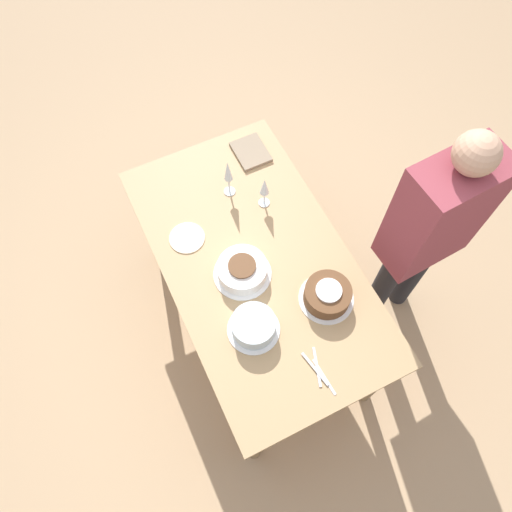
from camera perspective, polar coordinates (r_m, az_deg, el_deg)
The scene contains 11 objects.
ground_plane at distance 3.03m, azimuth -0.00°, elevation -7.05°, with size 12.00×12.00×0.00m, color tan.
dining_table at distance 2.43m, azimuth -0.00°, elevation -1.84°, with size 1.51×0.83×0.78m.
cake_center_white at distance 2.25m, azimuth -1.58°, elevation -1.62°, with size 0.27×0.27×0.09m.
cake_front_chocolate at distance 2.22m, azimuth 8.16°, elevation -4.43°, with size 0.25×0.25×0.10m.
cake_back_decorated at distance 2.15m, azimuth -0.28°, elevation -8.02°, with size 0.23×0.23×0.10m.
wine_glass_near at distance 2.39m, azimuth -3.21°, elevation 9.48°, with size 0.06×0.06×0.24m.
wine_glass_far at distance 2.37m, azimuth 0.98°, elevation 7.81°, with size 0.06×0.06×0.19m.
dessert_plate_right at distance 2.39m, azimuth -7.89°, elevation 2.07°, with size 0.17×0.17×0.01m.
fork_pile at distance 2.15m, azimuth 7.21°, elevation -12.86°, with size 0.22×0.07×0.01m.
napkin_stack at distance 2.65m, azimuth -0.60°, elevation 11.81°, with size 0.20×0.16×0.02m.
person_cutting at distance 2.36m, azimuth 19.23°, elevation 2.97°, with size 0.24×0.41×1.54m.
Camera 1 is at (-0.92, 0.45, 2.86)m, focal length 35.00 mm.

